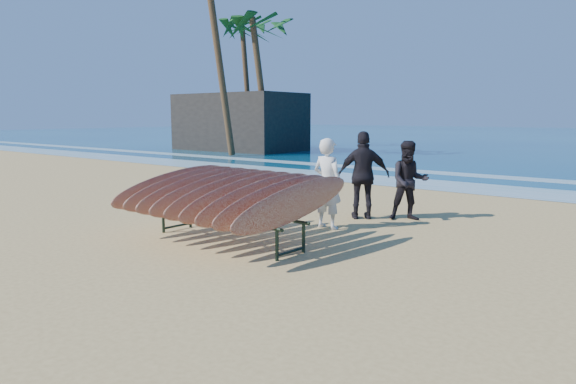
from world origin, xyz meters
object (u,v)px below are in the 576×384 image
object	(u,v)px
palm_mid	(260,30)
person_white	(328,184)
surfboard_rack	(227,194)
palm_right	(246,30)
person_dark_b	(364,175)
person_dark_a	(409,181)
building	(239,122)

from	to	relation	value
palm_mid	person_white	bearing A→B (deg)	-45.22
surfboard_rack	person_white	xyz separation A→B (m)	(0.77, 2.03, 0.04)
person_white	palm_mid	distance (m)	20.94
palm_right	person_dark_b	bearing A→B (deg)	-42.06
surfboard_rack	palm_right	world-z (taller)	palm_right
person_dark_a	palm_right	xyz separation A→B (m)	(-20.77, 17.51, 7.36)
palm_mid	palm_right	distance (m)	7.75
person_dark_a	palm_right	size ratio (longest dim) A/B	0.19
surfboard_rack	building	bearing A→B (deg)	135.91
person_dark_b	person_white	bearing A→B (deg)	50.07
surfboard_rack	palm_mid	size ratio (longest dim) A/B	0.42
person_white	building	world-z (taller)	building
palm_right	person_dark_a	bearing A→B (deg)	-40.13
person_white	person_dark_b	xyz separation A→B (m)	(0.07, 1.29, 0.05)
person_dark_b	palm_mid	distance (m)	20.12
person_dark_a	person_dark_b	size ratio (longest dim) A/B	0.90
person_dark_a	person_dark_b	distance (m)	0.97
person_white	palm_mid	xyz separation A→B (m)	(-14.10, 14.21, 6.15)
palm_right	building	bearing A→B (deg)	-55.18
surfboard_rack	person_white	bearing A→B (deg)	72.16
surfboard_rack	person_dark_b	world-z (taller)	person_dark_b
person_white	palm_mid	bearing A→B (deg)	-41.14
person_dark_b	building	world-z (taller)	building
person_white	person_dark_a	world-z (taller)	person_white
palm_mid	palm_right	world-z (taller)	palm_right
surfboard_rack	palm_right	size ratio (longest dim) A/B	0.36
person_dark_b	palm_mid	xyz separation A→B (m)	(-14.17, 12.92, 6.09)
surfboard_rack	palm_mid	distance (m)	21.90
person_white	palm_right	world-z (taller)	palm_right
surfboard_rack	building	distance (m)	24.91
person_dark_a	palm_mid	world-z (taller)	palm_mid
palm_mid	palm_right	bearing A→B (deg)	138.66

